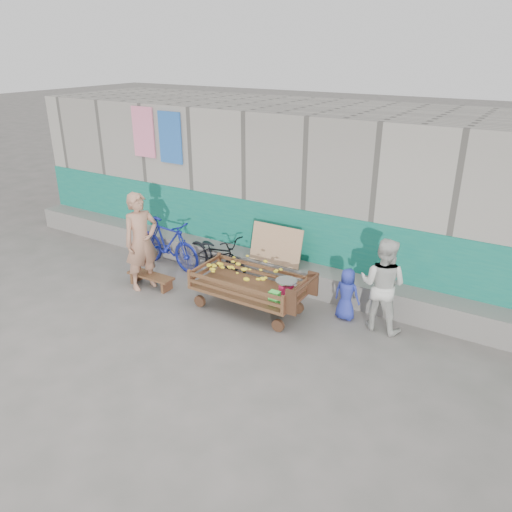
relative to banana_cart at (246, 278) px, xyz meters
The scene contains 9 objects.
ground 1.36m from the banana_cart, 105.74° to the right, with size 80.00×80.00×0.00m, color #575650.
building_wall 3.02m from the banana_cart, 96.65° to the left, with size 12.00×3.50×3.00m.
banana_cart is the anchor object (origin of this frame).
bench 2.00m from the banana_cart, behind, with size 0.92×0.28×0.23m.
vendor_man 2.07m from the banana_cart, behind, with size 0.65×0.42×1.77m, color #A37259.
woman 2.16m from the banana_cart, 15.84° to the left, with size 0.72×0.56×1.49m, color silver.
child 1.63m from the banana_cart, 21.34° to the left, with size 0.42×0.27×0.86m, color #263297.
bicycle_dark 1.51m from the banana_cart, 144.64° to the left, with size 0.55×1.58×0.83m, color black.
bicycle_blue 2.35m from the banana_cart, 163.53° to the left, with size 0.46×1.64×0.98m, color navy.
Camera 1 is at (4.31, -4.98, 4.08)m, focal length 35.00 mm.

